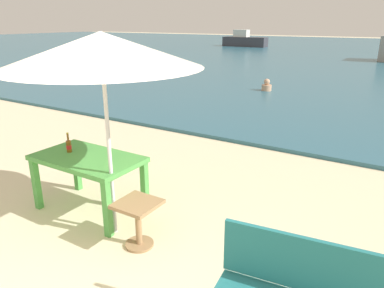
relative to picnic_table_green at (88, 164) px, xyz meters
The scene contains 6 objects.
picnic_table_green is the anchor object (origin of this frame).
beer_bottle_amber 0.38m from the picnic_table_green, behind, with size 0.07×0.07×0.26m.
patio_umbrella 1.62m from the picnic_table_green, 20.08° to the right, with size 2.10×2.10×2.30m.
side_table_wood 1.15m from the picnic_table_green, 15.90° to the right, with size 0.44×0.44×0.54m.
swimmer_person 9.15m from the picnic_table_green, 96.39° to the left, with size 0.34×0.34×0.41m.
boat_sailboat 31.30m from the picnic_table_green, 110.42° to the left, with size 4.12×1.12×1.50m.
Camera 1 is at (2.16, -1.50, 2.40)m, focal length 34.06 mm.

